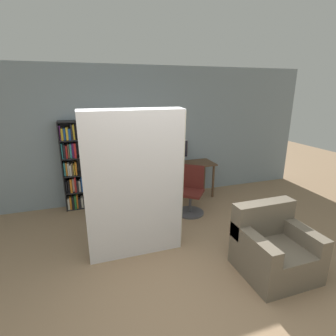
{
  "coord_description": "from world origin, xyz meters",
  "views": [
    {
      "loc": [
        -0.94,
        -2.02,
        2.25
      ],
      "look_at": [
        0.33,
        1.74,
        1.05
      ],
      "focal_mm": 28.0,
      "sensor_mm": 36.0,
      "label": 1
    }
  ],
  "objects_px": {
    "bookshelf": "(76,167)",
    "mattress_near": "(135,186)",
    "monitor": "(173,150)",
    "armchair": "(273,248)",
    "office_chair": "(191,195)"
  },
  "relations": [
    {
      "from": "mattress_near",
      "to": "armchair",
      "type": "xyz_separation_m",
      "value": [
        1.56,
        -0.91,
        -0.69
      ]
    },
    {
      "from": "office_chair",
      "to": "mattress_near",
      "type": "xyz_separation_m",
      "value": [
        -1.24,
        -0.96,
        0.66
      ]
    },
    {
      "from": "bookshelf",
      "to": "armchair",
      "type": "xyz_separation_m",
      "value": [
        2.32,
        -2.78,
        -0.5
      ]
    },
    {
      "from": "mattress_near",
      "to": "armchair",
      "type": "bearing_deg",
      "value": -30.22
    },
    {
      "from": "bookshelf",
      "to": "armchair",
      "type": "height_order",
      "value": "bookshelf"
    },
    {
      "from": "monitor",
      "to": "mattress_near",
      "type": "distance_m",
      "value": 2.24
    },
    {
      "from": "monitor",
      "to": "office_chair",
      "type": "height_order",
      "value": "monitor"
    },
    {
      "from": "monitor",
      "to": "mattress_near",
      "type": "bearing_deg",
      "value": -122.83
    },
    {
      "from": "bookshelf",
      "to": "mattress_near",
      "type": "distance_m",
      "value": 2.03
    },
    {
      "from": "office_chair",
      "to": "bookshelf",
      "type": "bearing_deg",
      "value": 155.44
    },
    {
      "from": "office_chair",
      "to": "mattress_near",
      "type": "distance_m",
      "value": 1.7
    },
    {
      "from": "office_chair",
      "to": "bookshelf",
      "type": "distance_m",
      "value": 2.25
    },
    {
      "from": "mattress_near",
      "to": "armchair",
      "type": "relative_size",
      "value": 2.39
    },
    {
      "from": "mattress_near",
      "to": "armchair",
      "type": "distance_m",
      "value": 1.94
    },
    {
      "from": "bookshelf",
      "to": "armchair",
      "type": "distance_m",
      "value": 3.65
    }
  ]
}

